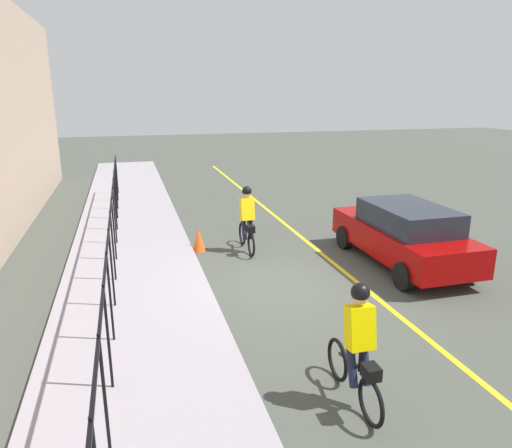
# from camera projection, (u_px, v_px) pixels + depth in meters

# --- Properties ---
(ground_plane) EXTENTS (80.00, 80.00, 0.00)m
(ground_plane) POSITION_uv_depth(u_px,v_px,m) (288.00, 284.00, 10.73)
(ground_plane) COLOR #42463E
(lane_line_centre) EXTENTS (36.00, 0.12, 0.01)m
(lane_line_centre) POSITION_uv_depth(u_px,v_px,m) (351.00, 277.00, 11.14)
(lane_line_centre) COLOR yellow
(lane_line_centre) RESTS_ON ground
(sidewalk) EXTENTS (40.00, 3.20, 0.15)m
(sidewalk) POSITION_uv_depth(u_px,v_px,m) (135.00, 298.00, 9.83)
(sidewalk) COLOR gray
(sidewalk) RESTS_ON ground
(iron_fence) EXTENTS (19.53, 0.04, 1.60)m
(iron_fence) POSITION_uv_depth(u_px,v_px,m) (112.00, 232.00, 10.33)
(iron_fence) COLOR black
(iron_fence) RESTS_ON sidewalk
(cyclist_lead) EXTENTS (1.71, 0.36, 1.83)m
(cyclist_lead) POSITION_uv_depth(u_px,v_px,m) (247.00, 219.00, 12.75)
(cyclist_lead) COLOR black
(cyclist_lead) RESTS_ON ground
(cyclist_follow) EXTENTS (1.71, 0.36, 1.83)m
(cyclist_follow) POSITION_uv_depth(u_px,v_px,m) (358.00, 346.00, 6.40)
(cyclist_follow) COLOR black
(cyclist_follow) RESTS_ON ground
(patrol_sedan) EXTENTS (4.40, 1.93, 1.58)m
(patrol_sedan) POSITION_uv_depth(u_px,v_px,m) (403.00, 233.00, 11.78)
(patrol_sedan) COLOR #930505
(patrol_sedan) RESTS_ON ground
(traffic_cone_near) EXTENTS (0.36, 0.36, 0.64)m
(traffic_cone_near) POSITION_uv_depth(u_px,v_px,m) (199.00, 240.00, 12.92)
(traffic_cone_near) COLOR #F65A18
(traffic_cone_near) RESTS_ON ground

